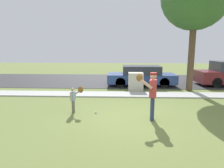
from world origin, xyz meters
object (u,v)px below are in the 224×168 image
baseball (96,112)px  parked_wagon_blue (141,76)px  utility_cabinet (136,82)px  person_adult (152,91)px  person_child (75,96)px

baseball → parked_wagon_blue: parked_wagon_blue is taller
parked_wagon_blue → utility_cabinet: bearing=-106.3°
person_adult → parked_wagon_blue: size_ratio=0.37×
person_child → person_adult: bearing=-1.1°
parked_wagon_blue → baseball: bearing=-111.2°
person_adult → baseball: person_adult is taller
parked_wagon_blue → person_child: bearing=-118.0°
person_child → baseball: 1.04m
person_child → baseball: (0.81, -0.08, -0.64)m
person_adult → person_child: size_ratio=1.62×
baseball → utility_cabinet: (1.85, 4.34, 0.50)m
utility_cabinet → parked_wagon_blue: bearing=73.7°
person_adult → baseball: 2.35m
utility_cabinet → parked_wagon_blue: (0.49, 1.68, 0.12)m
baseball → parked_wagon_blue: size_ratio=0.02×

